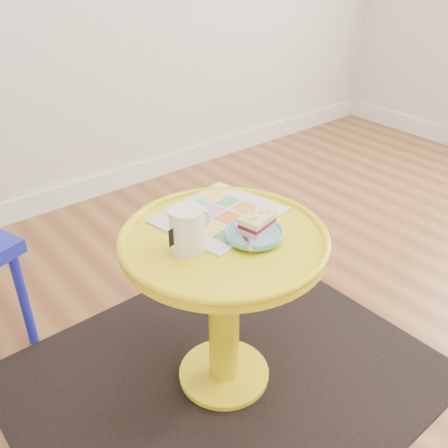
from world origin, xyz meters
TOP-DOWN VIEW (x-y plane):
  - room_walls at (-0.99, 0.99)m, footprint 4.00×4.00m
  - rug at (-0.53, 0.52)m, footprint 1.32×1.12m
  - side_table at (-0.53, 0.52)m, footprint 0.59×0.59m
  - newspaper at (-0.46, 0.62)m, footprint 0.39×0.35m
  - mug at (-0.64, 0.53)m, footprint 0.13×0.09m
  - plate at (-0.47, 0.46)m, footprint 0.16×0.16m
  - cake_slice at (-0.45, 0.46)m, footprint 0.11×0.08m
  - fork at (-0.51, 0.46)m, footprint 0.08×0.14m

SIDE VIEW (x-z plane):
  - rug at x=-0.53m, z-range 0.00..0.01m
  - room_walls at x=-0.99m, z-range -1.94..2.06m
  - side_table at x=-0.53m, z-range 0.12..0.68m
  - newspaper at x=-0.46m, z-range 0.56..0.56m
  - plate at x=-0.47m, z-range 0.57..0.58m
  - fork at x=-0.51m, z-range 0.58..0.59m
  - cake_slice at x=-0.45m, z-range 0.58..0.62m
  - mug at x=-0.64m, z-range 0.56..0.68m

